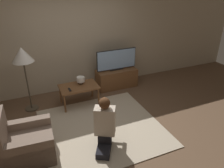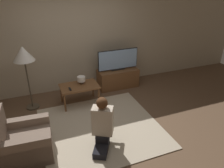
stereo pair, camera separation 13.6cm
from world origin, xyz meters
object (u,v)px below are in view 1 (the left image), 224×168
Objects in this scene: person_kneeling at (105,123)px; table_lamp at (81,80)px; floor_lamp at (22,57)px; armchair at (24,144)px; tv at (117,60)px; coffee_table at (79,88)px.

person_kneeling reaches higher than table_lamp.
armchair is (-0.22, -1.50, -0.94)m from floor_lamp.
floor_lamp reaches higher than person_kneeling.
tv is 5.92× the size of table_lamp.
floor_lamp is (-2.19, -0.28, 0.45)m from tv.
table_lamp reaches higher than coffee_table.
coffee_table is 1.80m from armchair.
coffee_table is 4.69× the size of table_lamp.
tv is at bearing -49.85° from armchair.
coffee_table is (-1.15, -0.50, -0.34)m from tv.
tv is at bearing 23.58° from coffee_table.
armchair is (-1.26, -1.27, -0.15)m from coffee_table.
table_lamp is at bearing -7.22° from floor_lamp.
tv is 2.25m from floor_lamp.
armchair is at bearing -98.47° from floor_lamp.
table_lamp is (-1.08, -0.42, -0.19)m from tv.
floor_lamp is 7.86× the size of table_lamp.
armchair is at bearing 17.70° from person_kneeling.
table_lamp is at bearing -158.81° from tv.
coffee_table is at bearing -40.94° from armchair.
table_lamp is at bearing -40.78° from armchair.
tv is at bearing 21.19° from table_lamp.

